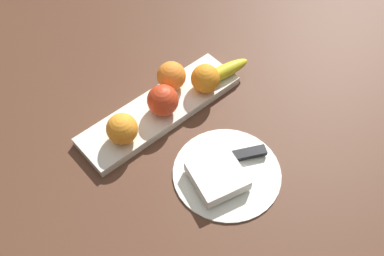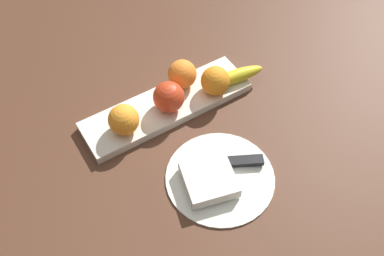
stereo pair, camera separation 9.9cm
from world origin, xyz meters
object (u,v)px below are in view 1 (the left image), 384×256
folded_napkin (217,176)px  orange_center (205,78)px  knife (240,155)px  orange_near_apple (122,129)px  orange_near_banana (171,76)px  dinner_plate (227,172)px  fruit_tray (160,110)px  apple (163,100)px  banana (223,72)px

folded_napkin → orange_center: bearing=-126.5°
knife → orange_near_apple: bearing=-23.0°
orange_near_banana → dinner_plate: size_ratio=0.30×
fruit_tray → apple: (0.00, 0.01, 0.05)m
orange_near_apple → dinner_plate: bearing=119.4°
orange_near_banana → orange_center: bearing=132.8°
apple → orange_center: 0.12m
orange_center → folded_napkin: size_ratio=0.65×
orange_near_banana → orange_center: size_ratio=1.01×
knife → fruit_tray: bearing=-50.2°
orange_center → knife: bearing=69.7°
orange_center → knife: 0.21m
folded_napkin → apple: bearing=-97.6°
orange_near_apple → folded_napkin: bearing=112.9°
orange_near_banana → knife: 0.26m
orange_near_apple → folded_napkin: orange_near_apple is taller
orange_near_apple → orange_near_banana: same height
fruit_tray → knife: same height
fruit_tray → orange_near_banana: (-0.06, -0.03, 0.05)m
orange_near_apple → orange_center: (-0.24, 0.01, -0.00)m
knife → orange_center: bearing=-82.9°
apple → orange_center: apple is taller
dinner_plate → orange_near_banana: bearing=-103.7°
dinner_plate → knife: knife is taller
dinner_plate → fruit_tray: bearing=-90.0°
orange_center → folded_napkin: orange_center is taller
fruit_tray → orange_center: bearing=167.0°
apple → folded_napkin: 0.22m
dinner_plate → folded_napkin: (0.03, 0.00, 0.02)m
orange_near_banana → apple: bearing=36.0°
orange_near_banana → knife: bearing=86.4°
fruit_tray → folded_napkin: size_ratio=3.89×
banana → dinner_plate: bearing=-123.2°
fruit_tray → apple: size_ratio=5.68×
banana → orange_near_apple: orange_near_apple is taller
apple → folded_napkin: (0.03, 0.22, -0.04)m
banana → orange_near_apple: size_ratio=2.12×
fruit_tray → folded_napkin: folded_napkin is taller
fruit_tray → orange_center: orange_center is taller
orange_near_apple → knife: orange_near_apple is taller
orange_near_banana → knife: (0.02, 0.26, -0.04)m
orange_near_banana → folded_napkin: (0.09, 0.27, -0.03)m
orange_near_apple → dinner_plate: 0.25m
orange_near_apple → dinner_plate: size_ratio=0.30×
fruit_tray → orange_near_apple: (0.12, 0.02, 0.05)m
banana → orange_near_banana: (0.12, -0.06, 0.02)m
orange_center → folded_napkin: 0.26m
dinner_plate → folded_napkin: folded_napkin is taller
apple → orange_center: size_ratio=1.05×
dinner_plate → knife: 0.05m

